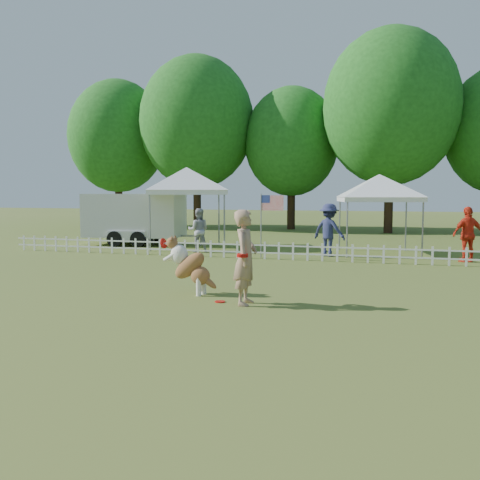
# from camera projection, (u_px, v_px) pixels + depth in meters

# --- Properties ---
(ground) EXTENTS (120.00, 120.00, 0.00)m
(ground) POSITION_uv_depth(u_px,v_px,m) (218.00, 298.00, 11.70)
(ground) COLOR #3D581B
(ground) RESTS_ON ground
(picket_fence) EXTENTS (22.00, 0.08, 0.60)m
(picket_fence) POSITION_uv_depth(u_px,v_px,m) (286.00, 251.00, 18.34)
(picket_fence) COLOR silver
(picket_fence) RESTS_ON ground
(handler) EXTENTS (0.50, 0.73, 1.95)m
(handler) POSITION_uv_depth(u_px,v_px,m) (246.00, 257.00, 10.91)
(handler) COLOR #9E7B5F
(handler) RESTS_ON ground
(dog) EXTENTS (1.30, 0.58, 1.30)m
(dog) POSITION_uv_depth(u_px,v_px,m) (190.00, 266.00, 12.07)
(dog) COLOR brown
(dog) RESTS_ON ground
(frisbee_on_turf) EXTENTS (0.24, 0.24, 0.02)m
(frisbee_on_turf) POSITION_uv_depth(u_px,v_px,m) (220.00, 302.00, 11.22)
(frisbee_on_turf) COLOR red
(frisbee_on_turf) RESTS_ON ground
(canopy_tent_left) EXTENTS (4.21, 4.21, 3.30)m
(canopy_tent_left) POSITION_uv_depth(u_px,v_px,m) (187.00, 208.00, 22.57)
(canopy_tent_left) COLOR white
(canopy_tent_left) RESTS_ON ground
(canopy_tent_right) EXTENTS (3.37, 3.37, 2.93)m
(canopy_tent_right) POSITION_uv_depth(u_px,v_px,m) (378.00, 215.00, 20.01)
(canopy_tent_right) COLOR white
(canopy_tent_right) RESTS_ON ground
(cargo_trailer) EXTENTS (5.51, 3.00, 2.31)m
(cargo_trailer) POSITION_uv_depth(u_px,v_px,m) (135.00, 219.00, 23.75)
(cargo_trailer) COLOR silver
(cargo_trailer) RESTS_ON ground
(flag_pole) EXTENTS (0.87, 0.13, 2.26)m
(flag_pole) POSITION_uv_depth(u_px,v_px,m) (261.00, 226.00, 18.79)
(flag_pole) COLOR gray
(flag_pole) RESTS_ON ground
(spectator_a) EXTENTS (0.98, 0.85, 1.70)m
(spectator_a) POSITION_uv_depth(u_px,v_px,m) (198.00, 230.00, 20.74)
(spectator_a) COLOR #A1A0A5
(spectator_a) RESTS_ON ground
(spectator_b) EXTENTS (1.42, 1.14, 1.91)m
(spectator_b) POSITION_uv_depth(u_px,v_px,m) (329.00, 230.00, 19.34)
(spectator_b) COLOR navy
(spectator_b) RESTS_ON ground
(spectator_c) EXTENTS (1.17, 0.91, 1.85)m
(spectator_c) POSITION_uv_depth(u_px,v_px,m) (468.00, 234.00, 17.71)
(spectator_c) COLOR red
(spectator_c) RESTS_ON ground
(tree_far_left) EXTENTS (6.60, 6.60, 11.00)m
(tree_far_left) POSITION_uv_depth(u_px,v_px,m) (118.00, 146.00, 36.55)
(tree_far_left) COLOR #1C5719
(tree_far_left) RESTS_ON ground
(tree_left) EXTENTS (7.40, 7.40, 12.00)m
(tree_left) POSITION_uv_depth(u_px,v_px,m) (197.00, 135.00, 34.28)
(tree_left) COLOR #1C5719
(tree_left) RESTS_ON ground
(tree_center_left) EXTENTS (6.00, 6.00, 9.80)m
(tree_center_left) POSITION_uv_depth(u_px,v_px,m) (292.00, 152.00, 33.58)
(tree_center_left) COLOR #1C5719
(tree_center_left) RESTS_ON ground
(tree_center_right) EXTENTS (7.60, 7.60, 12.60)m
(tree_center_right) POSITION_uv_depth(u_px,v_px,m) (391.00, 122.00, 30.28)
(tree_center_right) COLOR #1C5719
(tree_center_right) RESTS_ON ground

